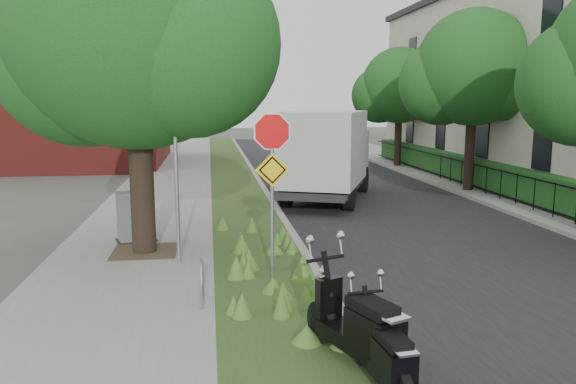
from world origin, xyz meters
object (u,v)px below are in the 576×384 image
scooter_near (362,334)px  box_truck (327,151)px  sign_assembly (272,161)px  utility_cabinet (135,217)px  scooter_far (387,362)px

scooter_near → box_truck: box_truck is taller
sign_assembly → utility_cabinet: 4.64m
scooter_far → box_truck: bearing=81.1°
scooter_near → scooter_far: size_ratio=1.20×
scooter_near → scooter_far: (0.12, -0.58, -0.09)m
scooter_far → scooter_near: bearing=102.0°
scooter_far → utility_cabinet: (-3.72, 7.57, 0.21)m
scooter_far → sign_assembly: bearing=100.7°
scooter_far → utility_cabinet: size_ratio=1.32×
sign_assembly → box_truck: 9.03m
sign_assembly → scooter_near: size_ratio=1.72×
sign_assembly → scooter_near: (0.69, -3.77, -1.75)m
sign_assembly → scooter_far: (0.82, -4.35, -1.84)m
scooter_near → utility_cabinet: utility_cabinet is taller
sign_assembly → scooter_near: bearing=-79.6°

